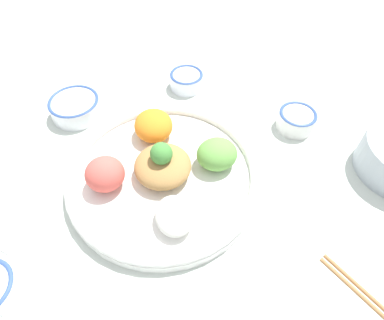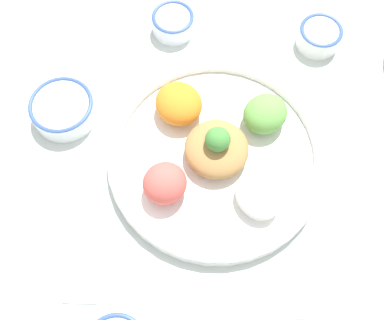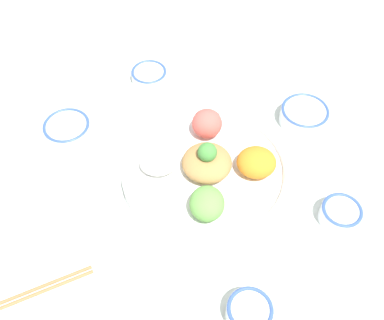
{
  "view_description": "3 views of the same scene",
  "coord_description": "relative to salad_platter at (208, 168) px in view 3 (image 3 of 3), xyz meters",
  "views": [
    {
      "loc": [
        0.08,
        -0.37,
        0.52
      ],
      "look_at": [
        0.03,
        0.02,
        0.02
      ],
      "focal_mm": 30.0,
      "sensor_mm": 36.0,
      "label": 1
    },
    {
      "loc": [
        -0.14,
        -0.3,
        0.72
      ],
      "look_at": [
        -0.06,
        -0.02,
        0.04
      ],
      "focal_mm": 42.0,
      "sensor_mm": 36.0,
      "label": 2
    },
    {
      "loc": [
        0.53,
        0.17,
        0.81
      ],
      "look_at": [
        0.01,
        -0.04,
        0.08
      ],
      "focal_mm": 42.0,
      "sensor_mm": 36.0,
      "label": 3
    }
  ],
  "objects": [
    {
      "name": "serving_spoon_extra",
      "position": [
        -0.29,
        -0.16,
        -0.02
      ],
      "size": [
        0.11,
        0.06,
        0.01
      ],
      "rotation": [
        0.0,
        0.0,
        5.97
      ],
      "color": "silver",
      "rests_on": "ground_plane"
    },
    {
      "name": "sauce_bowl_far",
      "position": [
        0.0,
        0.29,
        -0.0
      ],
      "size": [
        0.08,
        0.08,
        0.04
      ],
      "color": "white",
      "rests_on": "ground_plane"
    },
    {
      "name": "serving_spoon_main",
      "position": [
        -0.36,
        0.27,
        -0.02
      ],
      "size": [
        0.06,
        0.13,
        0.01
      ],
      "rotation": [
        0.0,
        0.0,
        1.83
      ],
      "color": "silver",
      "rests_on": "ground_plane"
    },
    {
      "name": "rice_bowl_blue",
      "position": [
        -0.23,
        0.16,
        -0.0
      ],
      "size": [
        0.11,
        0.11,
        0.04
      ],
      "color": "white",
      "rests_on": "ground_plane"
    },
    {
      "name": "sauce_bowl_red",
      "position": [
        -0.23,
        -0.25,
        -0.01
      ],
      "size": [
        0.09,
        0.09,
        0.03
      ],
      "color": "white",
      "rests_on": "ground_plane"
    },
    {
      "name": "chopsticks_pair_near",
      "position": [
        0.37,
        -0.2,
        -0.02
      ],
      "size": [
        0.18,
        0.17,
        0.01
      ],
      "rotation": [
        0.0,
        0.0,
        2.38
      ],
      "color": "#9E6B3D",
      "rests_on": "ground_plane"
    },
    {
      "name": "rice_bowl_plain",
      "position": [
        0.26,
        0.18,
        -0.0
      ],
      "size": [
        0.08,
        0.08,
        0.04
      ],
      "color": "white",
      "rests_on": "ground_plane"
    },
    {
      "name": "sauce_bowl_dark",
      "position": [
        0.02,
        -0.34,
        -0.0
      ],
      "size": [
        0.11,
        0.11,
        0.04
      ],
      "color": "white",
      "rests_on": "ground_plane"
    },
    {
      "name": "ground_plane",
      "position": [
        0.02,
        0.01,
        -0.02
      ],
      "size": [
        2.4,
        2.4,
        0.0
      ],
      "primitive_type": "plane",
      "color": "silver"
    },
    {
      "name": "salad_platter",
      "position": [
        0.0,
        0.0,
        0.0
      ],
      "size": [
        0.37,
        0.37,
        0.1
      ],
      "color": "white",
      "rests_on": "ground_plane"
    }
  ]
}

